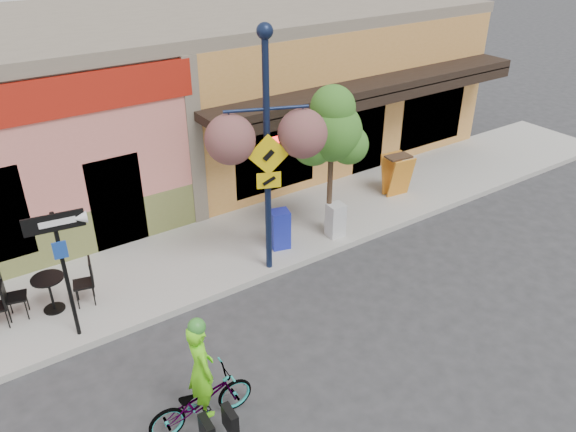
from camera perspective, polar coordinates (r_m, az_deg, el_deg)
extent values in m
plane|color=#2D2D30|center=(12.14, 2.87, -6.24)|extent=(90.00, 90.00, 0.00)
cube|color=#9E9B93|center=(13.48, -2.22, -1.93)|extent=(24.00, 3.00, 0.15)
cube|color=#A8A59E|center=(12.46, 1.36, -4.76)|extent=(24.00, 0.12, 0.15)
imported|color=maroon|center=(9.01, -8.83, -18.07)|extent=(1.71, 0.68, 0.88)
imported|color=#6BEA18|center=(8.76, -8.72, -16.29)|extent=(0.42, 0.61, 1.62)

